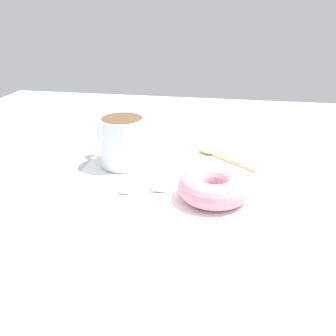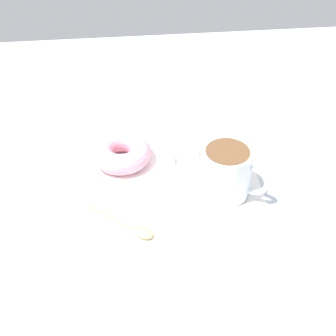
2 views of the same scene
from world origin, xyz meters
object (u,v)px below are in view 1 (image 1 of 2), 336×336
at_px(donut, 214,187).
at_px(spoon, 214,154).
at_px(coffee_cup, 122,140).
at_px(sugar_cube, 160,184).
at_px(sugar_cube_extra, 126,188).

distance_m(donut, spoon, 0.17).
xyz_separation_m(coffee_cup, sugar_cube, (-0.09, -0.09, -0.04)).
distance_m(coffee_cup, sugar_cube_extra, 0.12).
relative_size(donut, sugar_cube_extra, 7.56).
distance_m(coffee_cup, sugar_cube, 0.13).
distance_m(sugar_cube, sugar_cube_extra, 0.05).
relative_size(donut, sugar_cube, 5.45).
bearing_deg(sugar_cube, coffee_cup, 44.37).
bearing_deg(sugar_cube_extra, sugar_cube, -69.97).
xyz_separation_m(spoon, sugar_cube_extra, (-0.18, 0.13, 0.00)).
xyz_separation_m(donut, sugar_cube, (0.01, 0.08, -0.01)).
bearing_deg(donut, sugar_cube_extra, 91.94).
relative_size(coffee_cup, donut, 1.00).
height_order(coffee_cup, donut, coffee_cup).
relative_size(coffee_cup, sugar_cube_extra, 7.54).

